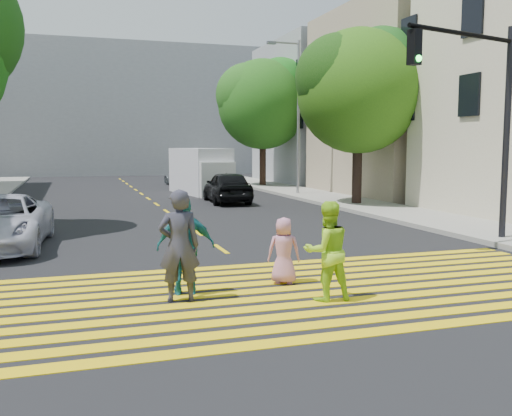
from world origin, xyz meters
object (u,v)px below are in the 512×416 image
pedestrian_man (179,246)px  tree_right_near (360,85)px  dark_car_parked (218,177)px  white_van (202,172)px  pedestrian_child (284,251)px  traffic_signal (483,103)px  tree_right_far (264,100)px  pedestrian_woman (327,251)px  silver_car (183,177)px  dark_car_near (227,187)px  pedestrian_extra (186,246)px

pedestrian_man → tree_right_near: bearing=-122.1°
dark_car_parked → white_van: white_van is taller
pedestrian_child → traffic_signal: (6.49, 2.36, 3.17)m
tree_right_far → pedestrian_man: bearing=-111.7°
dark_car_parked → pedestrian_woman: bearing=-100.8°
pedestrian_man → silver_car: (5.43, 28.61, -0.39)m
tree_right_near → silver_car: size_ratio=1.93×
silver_car → pedestrian_man: bearing=70.1°
pedestrian_child → dark_car_near: bearing=-81.7°
tree_right_near → white_van: 10.88m
pedestrian_woman → white_van: white_van is taller
tree_right_near → white_van: bearing=121.4°
tree_right_far → dark_car_near: size_ratio=1.89×
pedestrian_woman → silver_car: bearing=-94.1°
silver_car → traffic_signal: (3.25, -25.60, 3.23)m
pedestrian_woman → white_van: size_ratio=0.31×
pedestrian_woman → pedestrian_extra: pedestrian_extra is taller
traffic_signal → silver_car: bearing=82.7°
tree_right_near → pedestrian_woman: (-7.96, -13.85, -4.49)m
tree_right_far → white_van: (-5.01, -3.94, -4.45)m
pedestrian_woman → pedestrian_child: size_ratio=1.33×
silver_car → dark_car_parked: dark_car_parked is taller
pedestrian_woman → dark_car_near: size_ratio=0.39×
pedestrian_child → traffic_signal: 7.60m
dark_car_near → tree_right_far: bearing=-114.7°
white_van → silver_car: bearing=80.1°
pedestrian_man → pedestrian_woman: pedestrian_man is taller
tree_right_near → pedestrian_child: (-8.24, -12.47, -4.71)m
tree_right_far → silver_car: tree_right_far is taller
pedestrian_extra → tree_right_near: bearing=-121.2°
pedestrian_man → pedestrian_extra: (0.19, 0.41, -0.09)m
pedestrian_man → dark_car_near: size_ratio=0.44×
silver_car → white_van: (-0.23, -6.91, 0.61)m
pedestrian_child → silver_car: 28.15m
dark_car_parked → traffic_signal: traffic_signal is taller
tree_right_near → silver_car: 16.96m
pedestrian_woman → traffic_signal: (6.20, 3.74, 2.95)m
pedestrian_woman → pedestrian_extra: 2.54m
pedestrian_man → pedestrian_extra: pedestrian_man is taller
silver_car → traffic_signal: size_ratio=0.69×
pedestrian_man → dark_car_parked: 26.84m
tree_right_far → pedestrian_man: tree_right_far is taller
dark_car_parked → white_van: 4.64m
pedestrian_extra → tree_right_far: bearing=-104.0°
silver_car → pedestrian_child: bearing=74.2°
tree_right_far → pedestrian_child: bearing=-107.8°
pedestrian_man → traffic_signal: size_ratio=0.33×
pedestrian_child → silver_car: (3.25, 27.96, -0.06)m
dark_car_near → traffic_signal: (3.43, -13.37, 3.07)m
pedestrian_woman → white_van: (2.73, 22.43, 0.33)m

